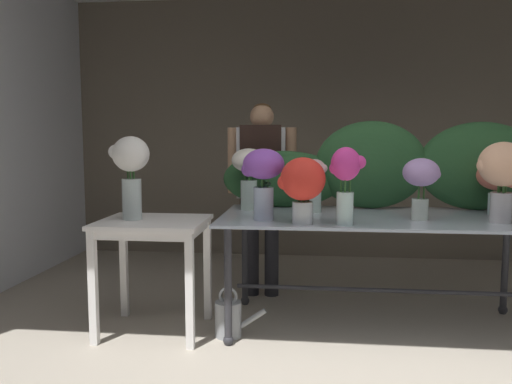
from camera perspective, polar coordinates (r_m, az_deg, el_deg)
The scene contains 16 objects.
ground_plane at distance 4.21m, azimuth 8.02°, elevation -12.63°, with size 8.24×8.24×0.00m, color #9E9384.
wall_back at distance 5.87m, azimuth 7.70°, elevation 6.92°, with size 5.77×0.12×2.88m, color #706656.
display_table_glass at distance 3.69m, azimuth 13.49°, elevation -4.17°, with size 2.20×1.02×0.81m.
side_table_white at distance 3.61m, azimuth -11.33°, elevation -4.70°, with size 0.72×0.63×0.79m.
florist at distance 4.31m, azimuth 0.64°, elevation 1.48°, with size 0.58×0.24×1.63m.
foliage_backdrop at distance 4.05m, azimuth 15.28°, elevation 2.53°, with size 2.39×0.29×0.67m.
vase_lilac_hydrangea at distance 3.55m, azimuth 17.84°, elevation 1.37°, with size 0.24×0.24×0.41m.
vase_violet_dahlias at distance 3.38m, azimuth 0.78°, elevation 1.91°, with size 0.29×0.27×0.47m.
vase_coral_ranunculus at distance 3.99m, azimuth 25.26°, elevation 1.21°, with size 0.31×0.29×0.38m.
vase_peach_anemones at distance 3.63m, azimuth 25.65°, elevation 2.13°, with size 0.33×0.30×0.52m.
vase_blush_tulips at distance 3.76m, azimuth 6.56°, elevation 1.19°, with size 0.17×0.16×0.39m.
vase_magenta_snapdragons at distance 3.22m, azimuth 9.91°, elevation 1.59°, with size 0.22×0.18×0.49m.
vase_ivory_freesia at distance 3.86m, azimuth -0.73°, elevation 2.42°, with size 0.26×0.26×0.46m.
vase_scarlet_roses at distance 3.23m, azimuth 5.15°, elevation 0.93°, with size 0.30×0.28×0.42m.
vase_white_roses_tall at distance 3.60m, azimuth -13.70°, elevation 2.62°, with size 0.28×0.25×0.57m.
watering_can at distance 3.60m, azimuth -3.02°, elevation -13.77°, with size 0.35×0.18×0.34m.
Camera 1 is at (-0.13, -2.12, 1.35)m, focal length 36.10 mm.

